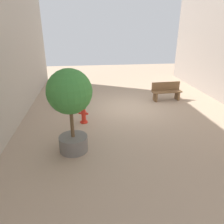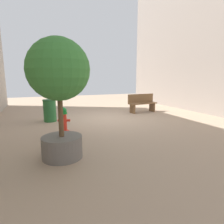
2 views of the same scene
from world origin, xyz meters
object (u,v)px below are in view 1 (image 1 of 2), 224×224
object	(u,v)px
planter_tree	(70,100)
trash_bin	(77,98)
fire_hydrant	(84,113)
bench_near	(166,91)

from	to	relation	value
planter_tree	trash_bin	size ratio (longest dim) A/B	2.87
fire_hydrant	trash_bin	xyz separation A→B (m)	(0.32, -1.84, 0.04)
fire_hydrant	trash_bin	bearing A→B (deg)	-80.14
bench_near	planter_tree	size ratio (longest dim) A/B	0.60
bench_near	trash_bin	bearing A→B (deg)	5.43
bench_near	planter_tree	bearing A→B (deg)	42.96
fire_hydrant	trash_bin	size ratio (longest dim) A/B	0.92
fire_hydrant	bench_near	bearing A→B (deg)	-152.18
fire_hydrant	planter_tree	xyz separation A→B (m)	(0.33, 2.06, 1.29)
bench_near	planter_tree	xyz separation A→B (m)	(4.66, 4.34, 1.21)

